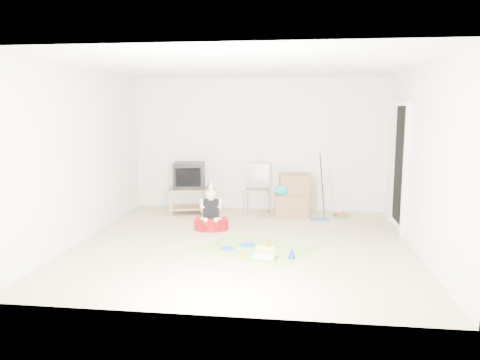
# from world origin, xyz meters

# --- Properties ---
(ground) EXTENTS (5.00, 5.00, 0.00)m
(ground) POSITION_xyz_m (0.00, 0.00, 0.00)
(ground) COLOR beige
(ground) RESTS_ON ground
(doorway_recess) EXTENTS (0.02, 0.90, 2.05)m
(doorway_recess) POSITION_xyz_m (2.48, 1.20, 1.02)
(doorway_recess) COLOR black
(doorway_recess) RESTS_ON ground
(tv_stand) EXTENTS (0.88, 0.67, 0.49)m
(tv_stand) POSITION_xyz_m (-1.26, 1.87, 0.29)
(tv_stand) COLOR olive
(tv_stand) RESTS_ON ground
(crt_tv) EXTENTS (0.63, 0.55, 0.50)m
(crt_tv) POSITION_xyz_m (-1.26, 1.87, 0.74)
(crt_tv) COLOR black
(crt_tv) RESTS_ON tv_stand
(folding_chair) EXTENTS (0.48, 0.46, 1.00)m
(folding_chair) POSITION_xyz_m (0.02, 1.89, 0.48)
(folding_chair) COLOR gray
(folding_chair) RESTS_ON ground
(cardboard_boxes) EXTENTS (0.67, 0.54, 0.79)m
(cardboard_boxes) POSITION_xyz_m (0.68, 1.96, 0.38)
(cardboard_boxes) COLOR #8F6645
(cardboard_boxes) RESTS_ON ground
(floor_mop) EXTENTS (0.31, 0.39, 1.19)m
(floor_mop) POSITION_xyz_m (1.19, 1.62, 0.26)
(floor_mop) COLOR #2254AD
(floor_mop) RESTS_ON ground
(book_pile) EXTENTS (0.25, 0.30, 0.06)m
(book_pile) POSITION_xyz_m (1.61, 1.94, 0.03)
(book_pile) COLOR #297C43
(book_pile) RESTS_ON ground
(seated_woman) EXTENTS (0.65, 0.65, 0.82)m
(seated_woman) POSITION_xyz_m (-0.63, 0.76, 0.18)
(seated_woman) COLOR #A10E11
(seated_woman) RESTS_ON ground
(party_mat) EXTENTS (1.81, 1.59, 0.01)m
(party_mat) POSITION_xyz_m (0.22, -0.27, 0.00)
(party_mat) COLOR #F83478
(party_mat) RESTS_ON ground
(birthday_cake) EXTENTS (0.31, 0.27, 0.14)m
(birthday_cake) POSITION_xyz_m (0.38, -0.70, 0.04)
(birthday_cake) COLOR silver
(birthday_cake) RESTS_ON party_mat
(blue_plate_near) EXTENTS (0.30, 0.30, 0.01)m
(blue_plate_near) POSITION_xyz_m (0.08, -0.11, 0.01)
(blue_plate_near) COLOR blue
(blue_plate_near) RESTS_ON party_mat
(blue_plate_far) EXTENTS (0.21, 0.21, 0.01)m
(blue_plate_far) POSITION_xyz_m (-0.19, -0.33, 0.01)
(blue_plate_far) COLOR blue
(blue_plate_far) RESTS_ON party_mat
(orange_cup_near) EXTENTS (0.10, 0.10, 0.08)m
(orange_cup_near) POSITION_xyz_m (0.35, -0.09, 0.05)
(orange_cup_near) COLOR orange
(orange_cup_near) RESTS_ON party_mat
(orange_cup_far) EXTENTS (0.08, 0.08, 0.08)m
(orange_cup_far) POSITION_xyz_m (0.08, -0.71, 0.05)
(orange_cup_far) COLOR orange
(orange_cup_far) RESTS_ON party_mat
(blue_party_hat) EXTENTS (0.14, 0.14, 0.15)m
(blue_party_hat) POSITION_xyz_m (0.74, -0.64, 0.08)
(blue_party_hat) COLOR #16299E
(blue_party_hat) RESTS_ON party_mat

